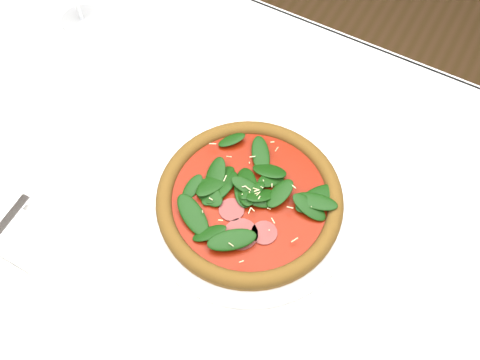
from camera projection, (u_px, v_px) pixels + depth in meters
The scene contains 6 objects.
ground at pixel (230, 330), 1.45m from camera, with size 6.00×6.00×0.00m, color brown.
dining_table at pixel (224, 228), 0.88m from camera, with size 1.21×0.81×0.75m.
plate at pixel (249, 203), 0.79m from camera, with size 0.31×0.31×0.01m.
pizza at pixel (250, 198), 0.77m from camera, with size 0.34×0.34×0.04m.
napkin at pixel (5, 229), 0.77m from camera, with size 0.15×0.07×0.01m, color silver.
fork at pixel (14, 212), 0.77m from camera, with size 0.02×0.14×0.00m.
Camera 1 is at (0.21, -0.31, 1.45)m, focal length 40.00 mm.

